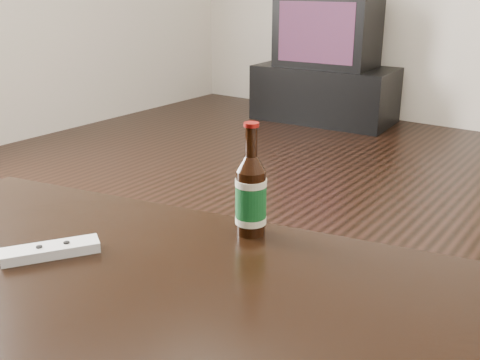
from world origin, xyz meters
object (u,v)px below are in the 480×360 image
Objects in this scene: tv_stand at (325,94)px; tv at (328,31)px; beer_bottle at (251,196)px; coffee_table at (121,318)px; remote at (51,250)px.

tv is at bearing -90.00° from tv_stand.
beer_bottle is (1.36, -2.97, 0.38)m from tv_stand.
beer_bottle is at bearing 79.52° from coffee_table.
tv is 3.48m from remote.
remote is (1.08, -3.30, -0.18)m from tv.
tv is 0.51× the size of coffee_table.
tv reaches higher than beer_bottle.
coffee_table is at bearing -100.48° from beer_bottle.
remote reaches higher than coffee_table.
tv is (0.00, -0.00, 0.48)m from tv_stand.
coffee_table is (1.30, -3.31, -0.26)m from tv.
coffee_table is at bearing 30.26° from remote.
beer_bottle is (0.06, 0.34, 0.16)m from coffee_table.
tv_stand is 0.48m from tv.
tv_stand is 3.29m from beer_bottle.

